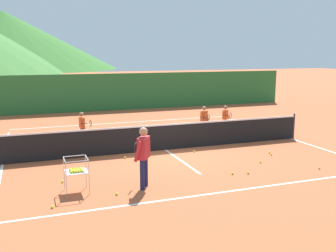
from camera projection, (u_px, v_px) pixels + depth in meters
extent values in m
plane|color=#B25633|center=(165.00, 150.00, 14.26)|extent=(120.00, 120.00, 0.00)
cube|color=white|center=(226.00, 192.00, 9.96)|extent=(11.14, 0.08, 0.01)
cube|color=white|center=(126.00, 122.00, 19.86)|extent=(11.14, 0.08, 0.01)
cube|color=white|center=(2.00, 165.00, 12.38)|extent=(0.08, 10.73, 0.01)
cube|color=white|center=(290.00, 138.00, 16.14)|extent=(0.08, 10.73, 0.01)
cube|color=white|center=(165.00, 150.00, 14.26)|extent=(0.08, 6.19, 0.01)
cylinder|color=#333338|center=(294.00, 126.00, 16.08)|extent=(0.08, 0.08, 1.05)
cube|color=black|center=(165.00, 138.00, 14.17)|extent=(11.30, 0.02, 0.92)
cube|color=white|center=(165.00, 125.00, 14.08)|extent=(11.30, 0.03, 0.06)
cylinder|color=#191E4C|center=(142.00, 175.00, 10.05)|extent=(0.12, 0.12, 0.81)
cylinder|color=#191E4C|center=(146.00, 171.00, 10.34)|extent=(0.12, 0.12, 0.81)
cube|color=#B2262D|center=(144.00, 148.00, 10.06)|extent=(0.45, 0.53, 0.57)
sphere|color=tan|center=(143.00, 132.00, 9.98)|extent=(0.22, 0.22, 0.22)
cylinder|color=#B2262D|center=(138.00, 151.00, 9.82)|extent=(0.23, 0.19, 0.56)
cylinder|color=#B2262D|center=(145.00, 147.00, 10.35)|extent=(0.19, 0.16, 0.56)
torus|color=#262628|center=(136.00, 148.00, 10.41)|extent=(0.18, 0.26, 0.29)
cylinder|color=black|center=(145.00, 148.00, 10.36)|extent=(0.20, 0.14, 0.03)
cylinder|color=black|center=(82.00, 135.00, 15.42)|extent=(0.09, 0.09, 0.62)
cylinder|color=black|center=(83.00, 136.00, 15.21)|extent=(0.09, 0.09, 0.62)
cube|color=#E55926|center=(82.00, 122.00, 15.21)|extent=(0.19, 0.38, 0.43)
sphere|color=#996B4C|center=(81.00, 114.00, 15.15)|extent=(0.17, 0.17, 0.17)
cylinder|color=#E55926|center=(82.00, 122.00, 15.43)|extent=(0.17, 0.08, 0.42)
cylinder|color=#E55926|center=(84.00, 124.00, 15.04)|extent=(0.13, 0.07, 0.42)
torus|color=#262628|center=(91.00, 123.00, 15.15)|extent=(0.04, 0.29, 0.29)
cylinder|color=black|center=(84.00, 124.00, 15.05)|extent=(0.22, 0.04, 0.03)
cylinder|color=silver|center=(205.00, 128.00, 16.80)|extent=(0.09, 0.09, 0.63)
cylinder|color=silver|center=(203.00, 129.00, 16.59)|extent=(0.09, 0.09, 0.63)
cube|color=#E55926|center=(204.00, 116.00, 16.59)|extent=(0.41, 0.37, 0.45)
sphere|color=#996B4C|center=(204.00, 108.00, 16.53)|extent=(0.18, 0.18, 0.18)
cylinder|color=#E55926|center=(207.00, 116.00, 16.75)|extent=(0.16, 0.18, 0.44)
cylinder|color=#E55926|center=(202.00, 117.00, 16.40)|extent=(0.13, 0.14, 0.44)
torus|color=#262628|center=(208.00, 118.00, 16.26)|extent=(0.24, 0.20, 0.29)
cylinder|color=black|center=(203.00, 117.00, 16.39)|extent=(0.16, 0.19, 0.03)
cylinder|color=silver|center=(226.00, 125.00, 17.53)|extent=(0.09, 0.09, 0.60)
cylinder|color=silver|center=(224.00, 126.00, 17.33)|extent=(0.09, 0.09, 0.60)
cube|color=#E55926|center=(225.00, 114.00, 17.33)|extent=(0.37, 0.37, 0.42)
sphere|color=#996B4C|center=(226.00, 107.00, 17.28)|extent=(0.17, 0.17, 0.17)
cylinder|color=#E55926|center=(228.00, 114.00, 17.50)|extent=(0.16, 0.16, 0.41)
cylinder|color=#E55926|center=(225.00, 116.00, 17.15)|extent=(0.13, 0.13, 0.41)
torus|color=#262628|center=(231.00, 116.00, 17.03)|extent=(0.22, 0.22, 0.29)
cylinder|color=black|center=(225.00, 115.00, 17.13)|extent=(0.17, 0.18, 0.03)
cylinder|color=#B7B7BC|center=(64.00, 173.00, 10.04)|extent=(0.02, 0.02, 0.89)
cylinder|color=#B7B7BC|center=(86.00, 171.00, 10.23)|extent=(0.02, 0.02, 0.89)
cylinder|color=#B7B7BC|center=(66.00, 180.00, 9.52)|extent=(0.02, 0.02, 0.89)
cylinder|color=#B7B7BC|center=(89.00, 177.00, 9.71)|extent=(0.02, 0.02, 0.89)
cube|color=#B7B7BC|center=(76.00, 171.00, 9.85)|extent=(0.56, 0.56, 0.01)
cube|color=#B7B7BC|center=(74.00, 156.00, 10.05)|extent=(0.56, 0.02, 0.02)
cube|color=#B7B7BC|center=(77.00, 161.00, 9.53)|extent=(0.56, 0.02, 0.02)
cube|color=#B7B7BC|center=(64.00, 160.00, 9.70)|extent=(0.02, 0.56, 0.02)
cube|color=#B7B7BC|center=(87.00, 158.00, 9.88)|extent=(0.02, 0.56, 0.02)
sphere|color=yellow|center=(71.00, 172.00, 9.68)|extent=(0.07, 0.07, 0.07)
sphere|color=yellow|center=(71.00, 171.00, 9.75)|extent=(0.07, 0.07, 0.07)
sphere|color=yellow|center=(71.00, 171.00, 9.80)|extent=(0.07, 0.07, 0.07)
sphere|color=yellow|center=(71.00, 170.00, 9.86)|extent=(0.07, 0.07, 0.07)
sphere|color=yellow|center=(70.00, 169.00, 9.93)|extent=(0.07, 0.07, 0.07)
sphere|color=yellow|center=(74.00, 172.00, 9.70)|extent=(0.07, 0.07, 0.07)
sphere|color=yellow|center=(74.00, 171.00, 9.76)|extent=(0.07, 0.07, 0.07)
sphere|color=yellow|center=(74.00, 171.00, 9.82)|extent=(0.07, 0.07, 0.07)
sphere|color=yellow|center=(74.00, 170.00, 9.88)|extent=(0.07, 0.07, 0.07)
sphere|color=yellow|center=(73.00, 169.00, 9.94)|extent=(0.07, 0.07, 0.07)
sphere|color=yellow|center=(77.00, 172.00, 9.73)|extent=(0.07, 0.07, 0.07)
sphere|color=yellow|center=(76.00, 171.00, 9.79)|extent=(0.07, 0.07, 0.07)
sphere|color=yellow|center=(76.00, 170.00, 9.85)|extent=(0.07, 0.07, 0.07)
sphere|color=yellow|center=(76.00, 170.00, 9.91)|extent=(0.07, 0.07, 0.07)
sphere|color=yellow|center=(76.00, 169.00, 9.97)|extent=(0.07, 0.07, 0.07)
sphere|color=yellow|center=(79.00, 171.00, 9.75)|extent=(0.07, 0.07, 0.07)
sphere|color=yellow|center=(79.00, 171.00, 9.80)|extent=(0.07, 0.07, 0.07)
sphere|color=yellow|center=(79.00, 170.00, 9.86)|extent=(0.07, 0.07, 0.07)
sphere|color=yellow|center=(78.00, 169.00, 9.93)|extent=(0.07, 0.07, 0.07)
sphere|color=yellow|center=(78.00, 168.00, 9.98)|extent=(0.07, 0.07, 0.07)
sphere|color=yellow|center=(82.00, 171.00, 9.77)|extent=(0.07, 0.07, 0.07)
sphere|color=yellow|center=(82.00, 170.00, 9.84)|extent=(0.07, 0.07, 0.07)
sphere|color=yellow|center=(81.00, 170.00, 9.89)|extent=(0.07, 0.07, 0.07)
sphere|color=yellow|center=(81.00, 169.00, 9.95)|extent=(0.07, 0.07, 0.07)
sphere|color=yellow|center=(81.00, 168.00, 10.01)|extent=(0.07, 0.07, 0.07)
sphere|color=yellow|center=(319.00, 168.00, 11.90)|extent=(0.07, 0.07, 0.07)
sphere|color=yellow|center=(194.00, 151.00, 13.91)|extent=(0.07, 0.07, 0.07)
sphere|color=yellow|center=(52.00, 207.00, 8.90)|extent=(0.07, 0.07, 0.07)
sphere|color=yellow|center=(117.00, 194.00, 9.72)|extent=(0.07, 0.07, 0.07)
sphere|color=yellow|center=(270.00, 152.00, 13.77)|extent=(0.07, 0.07, 0.07)
sphere|color=yellow|center=(248.00, 173.00, 11.43)|extent=(0.07, 0.07, 0.07)
sphere|color=yellow|center=(233.00, 173.00, 11.37)|extent=(0.07, 0.07, 0.07)
sphere|color=yellow|center=(271.00, 155.00, 13.47)|extent=(0.07, 0.07, 0.07)
sphere|color=yellow|center=(125.00, 157.00, 13.10)|extent=(0.07, 0.07, 0.07)
sphere|color=yellow|center=(260.00, 162.00, 12.56)|extent=(0.07, 0.07, 0.07)
sphere|color=yellow|center=(62.00, 182.00, 10.65)|extent=(0.07, 0.07, 0.07)
cube|color=#286B33|center=(108.00, 92.00, 23.78)|extent=(24.51, 0.08, 2.28)
cone|color=#38702D|center=(5.00, 40.00, 82.57)|extent=(47.53, 47.53, 12.29)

